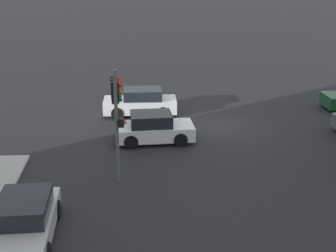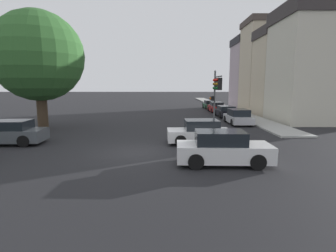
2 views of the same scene
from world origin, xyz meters
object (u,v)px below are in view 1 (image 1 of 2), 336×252
traffic_signal (116,99)px  crossing_car_1 (153,128)px  parked_car_0 (24,221)px  crossing_car_0 (141,102)px

traffic_signal → crossing_car_1: traffic_signal is taller
traffic_signal → parked_car_0: (3.03, 4.70, -2.76)m
crossing_car_0 → parked_car_0: (4.19, 13.10, -0.07)m
traffic_signal → crossing_car_1: 5.03m
crossing_car_0 → crossing_car_1: crossing_car_0 is taller
traffic_signal → crossing_car_0: (-1.17, -8.39, -2.69)m
traffic_signal → parked_car_0: size_ratio=1.11×
crossing_car_1 → parked_car_0: bearing=-121.0°
traffic_signal → parked_car_0: traffic_signal is taller
traffic_signal → crossing_car_0: size_ratio=1.10×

